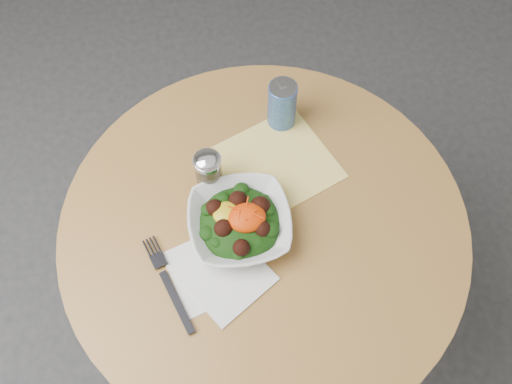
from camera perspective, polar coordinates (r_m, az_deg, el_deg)
The scene contains 8 objects.
ground at distance 1.95m, azimuth 0.52°, elevation -12.71°, with size 6.00×6.00×0.00m, color #313033.
table at distance 1.43m, azimuth 0.70°, elevation -6.52°, with size 0.90×0.90×0.75m.
cloth_napkin at distance 1.32m, azimuth 1.87°, elevation 2.80°, with size 0.25×0.23×0.00m, color yellow.
paper_napkins at distance 1.20m, azimuth -3.84°, elevation -8.08°, with size 0.24×0.23×0.00m.
salad_bowl at distance 1.22m, azimuth -1.64°, elevation -3.05°, with size 0.23×0.23×0.08m.
fork at distance 1.20m, azimuth -8.86°, elevation -8.76°, with size 0.08×0.23×0.00m.
spice_shaker at distance 1.25m, azimuth -4.78°, elevation 2.10°, with size 0.06×0.06×0.11m.
beverage_can at distance 1.34m, azimuth 2.62°, elevation 8.74°, with size 0.07×0.07×0.13m.
Camera 1 is at (-0.12, -0.53, 1.87)m, focal length 40.00 mm.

